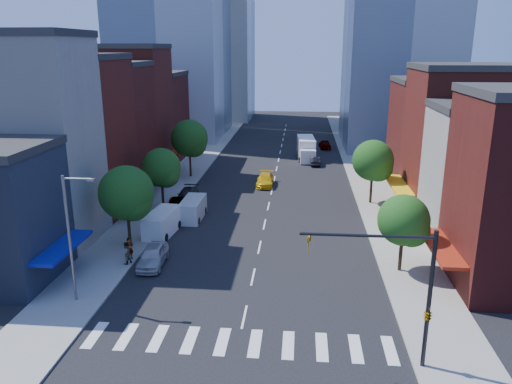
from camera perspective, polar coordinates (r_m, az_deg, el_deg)
ground at (r=34.07m, az=-1.35°, el=-14.08°), size 220.00×220.00×0.00m
sidewalk_left at (r=73.05m, az=-7.56°, el=2.56°), size 5.00×120.00×0.15m
sidewalk_right at (r=71.87m, az=12.30°, el=2.09°), size 5.00×120.00×0.15m
crosswalk at (r=31.54m, az=-1.99°, el=-16.81°), size 19.00×3.00×0.01m
bldg_left_1 at (r=48.60m, az=-25.18°, el=5.00°), size 12.00×8.00×18.00m
bldg_left_2 at (r=56.15m, az=-20.79°, el=5.77°), size 12.00×9.00×16.00m
bldg_left_3 at (r=63.87m, az=-17.49°, el=6.78°), size 12.00×8.00×15.00m
bldg_left_4 at (r=71.57m, az=-14.98°, el=8.73°), size 12.00×9.00×17.00m
bldg_left_5 at (r=80.74m, az=-12.60°, el=8.26°), size 12.00×10.00×13.00m
bldg_right_1 at (r=48.87m, az=26.11°, el=1.32°), size 12.00×8.00×12.00m
bldg_right_2 at (r=56.86m, az=23.20°, el=5.12°), size 12.00×10.00×15.00m
bldg_right_3 at (r=66.47m, az=20.56°, el=5.96°), size 12.00×10.00×13.00m
traffic_signal at (r=28.69m, az=18.08°, el=-11.68°), size 7.24×2.24×8.00m
streetlight at (r=35.88m, az=-20.35°, el=-4.23°), size 2.25×0.25×9.00m
tree_left_near at (r=44.51m, az=-14.42°, el=-0.36°), size 4.80×4.80×7.30m
tree_left_mid at (r=54.71m, az=-10.64°, el=2.58°), size 4.20×4.20×6.65m
tree_left_far at (r=67.85m, az=-7.51°, el=5.94°), size 5.00×5.00×7.75m
tree_right_near at (r=40.19m, az=16.72°, el=-3.36°), size 4.00×4.00×6.20m
tree_right_far at (r=57.09m, az=13.37°, el=3.33°), size 4.60×4.60×7.20m
parked_car_front at (r=41.84m, az=-11.71°, el=-7.15°), size 2.19×4.93×1.65m
parked_car_second at (r=51.92m, az=-9.52°, el=-2.52°), size 1.66×4.27×1.39m
parked_car_third at (r=54.10m, az=-8.90°, el=-1.62°), size 2.94×5.77×1.56m
parked_car_rear at (r=58.15m, az=-7.87°, el=-0.36°), size 2.09×5.01×1.45m
cargo_van_near at (r=48.19m, az=-10.73°, el=-3.55°), size 2.62×5.46×2.25m
cargo_van_far at (r=51.99m, az=-7.26°, el=-1.98°), size 2.08×5.00×2.12m
taxi at (r=64.17m, az=1.06°, el=1.40°), size 2.11×5.15×1.49m
traffic_car_oncoming at (r=75.98m, az=6.77°, el=3.56°), size 1.48×3.98×1.30m
traffic_car_far at (r=88.95m, az=7.87°, el=5.46°), size 2.14×4.60×1.52m
box_truck at (r=79.78m, az=5.76°, el=4.89°), size 3.04×8.48×3.36m
pedestrian_near at (r=42.95m, az=-14.24°, el=-6.28°), size 0.76×0.83×1.91m
pedestrian_far at (r=42.18m, az=-14.63°, el=-6.77°), size 1.10×1.15×1.87m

